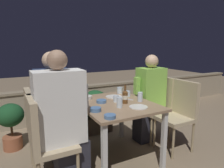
{
  "coord_description": "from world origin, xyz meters",
  "views": [
    {
      "loc": [
        -1.14,
        -2.05,
        1.41
      ],
      "look_at": [
        0.0,
        0.08,
        0.95
      ],
      "focal_mm": 32.0,
      "sensor_mm": 36.0,
      "label": 1
    }
  ],
  "objects": [
    {
      "name": "glass_cup_3",
      "position": [
        0.03,
        0.03,
        0.77
      ],
      "size": [
        0.07,
        0.07,
        0.08
      ],
      "color": "silver",
      "rests_on": "dining_table"
    },
    {
      "name": "bowl_0",
      "position": [
        -0.3,
        -0.44,
        0.75
      ],
      "size": [
        0.12,
        0.12,
        0.04
      ],
      "color": "#4C709E",
      "rests_on": "dining_table"
    },
    {
      "name": "bowl_2",
      "position": [
        -0.34,
        -0.19,
        0.75
      ],
      "size": [
        0.12,
        0.12,
        0.04
      ],
      "color": "#4C709E",
      "rests_on": "dining_table"
    },
    {
      "name": "plate_1",
      "position": [
        0.14,
        -0.29,
        0.74
      ],
      "size": [
        0.21,
        0.21,
        0.01
      ],
      "color": "silver",
      "rests_on": "dining_table"
    },
    {
      "name": "chair_right_near",
      "position": [
        0.9,
        -0.2,
        0.57
      ],
      "size": [
        0.42,
        0.42,
        0.95
      ],
      "color": "tan",
      "rests_on": "ground_plane"
    },
    {
      "name": "potted_plant",
      "position": [
        -1.14,
        0.87,
        0.4
      ],
      "size": [
        0.35,
        0.35,
        0.65
      ],
      "color": "#9E5638",
      "rests_on": "ground_plane"
    },
    {
      "name": "person_white_polo",
      "position": [
        -0.69,
        -0.19,
        0.69
      ],
      "size": [
        0.52,
        0.26,
        1.38
      ],
      "color": "#282833",
      "rests_on": "ground_plane"
    },
    {
      "name": "person_navy_jumper",
      "position": [
        -0.67,
        0.15,
        0.69
      ],
      "size": [
        0.47,
        0.26,
        1.35
      ],
      "color": "#282833",
      "rests_on": "ground_plane"
    },
    {
      "name": "chair_right_far",
      "position": [
        0.89,
        0.21,
        0.57
      ],
      "size": [
        0.42,
        0.42,
        0.95
      ],
      "color": "tan",
      "rests_on": "ground_plane"
    },
    {
      "name": "chair_left_near",
      "position": [
        -0.88,
        -0.19,
        0.57
      ],
      "size": [
        0.42,
        0.42,
        0.95
      ],
      "color": "tan",
      "rests_on": "ground_plane"
    },
    {
      "name": "glass_cup_2",
      "position": [
        0.3,
        0.4,
        0.77
      ],
      "size": [
        0.08,
        0.08,
        0.09
      ],
      "color": "silver",
      "rests_on": "dining_table"
    },
    {
      "name": "glass_cup_4",
      "position": [
        0.31,
        0.19,
        0.77
      ],
      "size": [
        0.07,
        0.07,
        0.08
      ],
      "color": "silver",
      "rests_on": "dining_table"
    },
    {
      "name": "ground_plane",
      "position": [
        0.0,
        0.0,
        0.0
      ],
      "size": [
        16.0,
        16.0,
        0.0
      ],
      "primitive_type": "plane",
      "color": "#847056"
    },
    {
      "name": "bowl_3",
      "position": [
        -0.15,
        0.08,
        0.75
      ],
      "size": [
        0.12,
        0.12,
        0.04
      ],
      "color": "#4C709E",
      "rests_on": "dining_table"
    },
    {
      "name": "glass_cup_0",
      "position": [
        0.31,
        -0.09,
        0.79
      ],
      "size": [
        0.06,
        0.06,
        0.12
      ],
      "color": "silver",
      "rests_on": "dining_table"
    },
    {
      "name": "planter_hedge",
      "position": [
        -0.17,
        0.89,
        0.39
      ],
      "size": [
        1.03,
        0.47,
        0.7
      ],
      "color": "brown",
      "rests_on": "ground_plane"
    },
    {
      "name": "person_green_blouse",
      "position": [
        0.69,
        0.21,
        0.65
      ],
      "size": [
        0.47,
        0.26,
        1.29
      ],
      "color": "#282833",
      "rests_on": "ground_plane"
    },
    {
      "name": "chair_left_far",
      "position": [
        -0.87,
        0.15,
        0.57
      ],
      "size": [
        0.42,
        0.42,
        0.95
      ],
      "color": "tan",
      "rests_on": "ground_plane"
    },
    {
      "name": "beer_bottle",
      "position": [
        0.1,
        -0.08,
        0.82
      ],
      "size": [
        0.07,
        0.07,
        0.22
      ],
      "color": "brown",
      "rests_on": "dining_table"
    },
    {
      "name": "plate_0",
      "position": [
        0.12,
        0.25,
        0.74
      ],
      "size": [
        0.22,
        0.22,
        0.01
      ],
      "color": "silver",
      "rests_on": "dining_table"
    },
    {
      "name": "fork_0",
      "position": [
        0.21,
        0.06,
        0.73
      ],
      "size": [
        0.12,
        0.15,
        0.01
      ],
      "color": "silver",
      "rests_on": "dining_table"
    },
    {
      "name": "glass_cup_1",
      "position": [
        -0.05,
        -0.19,
        0.79
      ],
      "size": [
        0.07,
        0.07,
        0.12
      ],
      "color": "silver",
      "rests_on": "dining_table"
    },
    {
      "name": "bowl_1",
      "position": [
        -0.24,
        0.34,
        0.75
      ],
      "size": [
        0.15,
        0.15,
        0.04
      ],
      "color": "beige",
      "rests_on": "dining_table"
    },
    {
      "name": "parapet_wall",
      "position": [
        0.0,
        1.63,
        0.33
      ],
      "size": [
        9.0,
        0.18,
        0.64
      ],
      "color": "gray",
      "rests_on": "ground_plane"
    },
    {
      "name": "dining_table",
      "position": [
        0.0,
        0.0,
        0.64
      ],
      "size": [
        0.86,
        1.04,
        0.73
      ],
      "color": "#937556",
      "rests_on": "ground_plane"
    }
  ]
}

